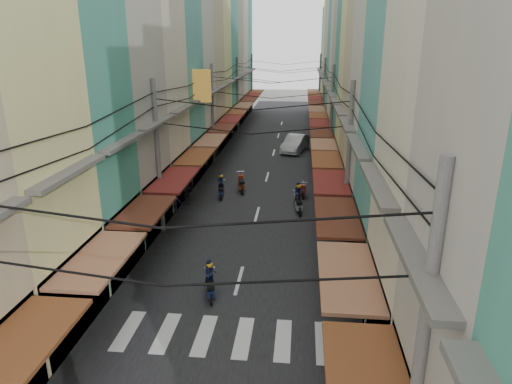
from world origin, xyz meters
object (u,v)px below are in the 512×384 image
Objects in this scene: white_car at (295,151)px; market_umbrella at (448,309)px; traffic_sign at (366,303)px; bicycle at (410,302)px.

white_car is 2.02× the size of market_umbrella.
traffic_sign is (-2.24, 0.90, -0.51)m from market_umbrella.
market_umbrella reaches higher than traffic_sign.
white_car is 30.51m from market_umbrella.
market_umbrella is at bearing -160.76° from bicycle.
market_umbrella is (5.06, -29.99, 2.38)m from white_car.
traffic_sign reaches higher than white_car.
bicycle is 0.63× the size of market_umbrella.
traffic_sign is at bearing -69.93° from white_car.
bicycle is at bearing 89.52° from market_umbrella.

